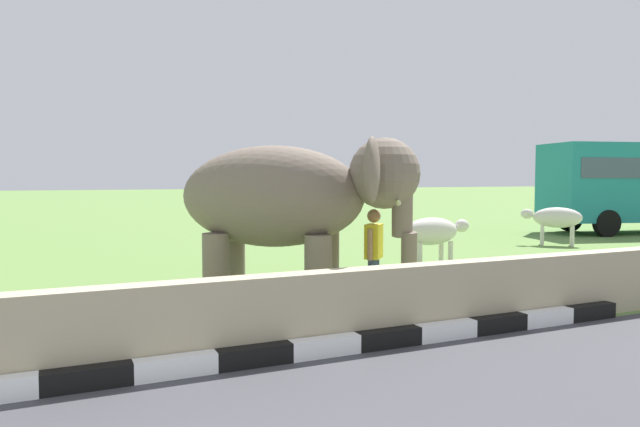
# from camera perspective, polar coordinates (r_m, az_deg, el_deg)

# --- Properties ---
(striped_curb) EXTENTS (16.20, 0.20, 0.24)m
(striped_curb) POSITION_cam_1_polar(r_m,az_deg,el_deg) (6.73, -25.49, -14.71)
(striped_curb) COLOR white
(striped_curb) RESTS_ON ground_plane
(barrier_parapet) EXTENTS (28.00, 0.36, 1.00)m
(barrier_parapet) POSITION_cam_1_polar(r_m,az_deg,el_deg) (7.26, -6.37, -9.95)
(barrier_parapet) COLOR tan
(barrier_parapet) RESTS_ON ground_plane
(elephant) EXTENTS (3.95, 3.58, 2.83)m
(elephant) POSITION_cam_1_polar(r_m,az_deg,el_deg) (9.86, -2.52, 1.44)
(elephant) COLOR #736458
(elephant) RESTS_ON ground_plane
(person_handler) EXTENTS (0.49, 0.51, 1.66)m
(person_handler) POSITION_cam_1_polar(r_m,az_deg,el_deg) (10.06, 5.21, -3.72)
(person_handler) COLOR navy
(person_handler) RESTS_ON ground_plane
(cow_near) EXTENTS (1.89, 0.64, 1.23)m
(cow_near) POSITION_cam_1_polar(r_m,az_deg,el_deg) (14.46, 10.81, -1.80)
(cow_near) COLOR beige
(cow_near) RESTS_ON ground_plane
(cow_mid) EXTENTS (1.64, 1.63, 1.23)m
(cow_mid) POSITION_cam_1_polar(r_m,az_deg,el_deg) (20.54, 21.81, -0.44)
(cow_mid) COLOR beige
(cow_mid) RESTS_ON ground_plane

